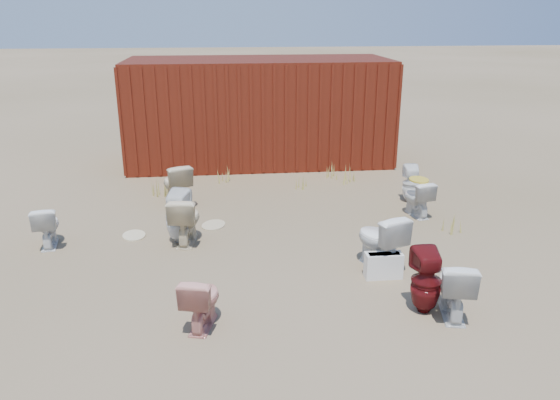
{
  "coord_description": "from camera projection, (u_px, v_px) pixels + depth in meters",
  "views": [
    {
      "loc": [
        -0.89,
        -7.64,
        3.41
      ],
      "look_at": [
        0.0,
        0.6,
        0.55
      ],
      "focal_mm": 35.0,
      "sensor_mm": 36.0,
      "label": 1
    }
  ],
  "objects": [
    {
      "name": "toilet_back_beige_left",
      "position": [
        176.0,
        184.0,
        10.06
      ],
      "size": [
        0.71,
        0.89,
        0.8
      ],
      "primitive_type": "imported",
      "rotation": [
        0.0,
        0.0,
        3.53
      ],
      "color": "beige",
      "rests_on": "ground"
    },
    {
      "name": "toilet_front_c",
      "position": [
        454.0,
        287.0,
        6.37
      ],
      "size": [
        0.56,
        0.79,
        0.73
      ],
      "primitive_type": "imported",
      "rotation": [
        0.0,
        0.0,
        2.92
      ],
      "color": "silver",
      "rests_on": "ground"
    },
    {
      "name": "yellow_lid",
      "position": [
        419.0,
        180.0,
        9.44
      ],
      "size": [
        0.33,
        0.41,
        0.02
      ],
      "primitive_type": "ellipsoid",
      "color": "gold",
      "rests_on": "toilet_back_yellowlid"
    },
    {
      "name": "weed_clump_d",
      "position": [
        225.0,
        175.0,
        11.54
      ],
      "size": [
        0.3,
        0.3,
        0.28
      ],
      "primitive_type": "cone",
      "color": "#A29641",
      "rests_on": "ground"
    },
    {
      "name": "toilet_back_yellowlid",
      "position": [
        417.0,
        198.0,
        9.55
      ],
      "size": [
        0.49,
        0.7,
        0.65
      ],
      "primitive_type": "imported",
      "rotation": [
        0.0,
        0.0,
        3.36
      ],
      "color": "silver",
      "rests_on": "ground"
    },
    {
      "name": "toilet_front_e",
      "position": [
        380.0,
        240.0,
        7.57
      ],
      "size": [
        0.71,
        0.92,
        0.82
      ],
      "primitive_type": "imported",
      "rotation": [
        0.0,
        0.0,
        3.5
      ],
      "color": "white",
      "rests_on": "ground"
    },
    {
      "name": "weed_clump_a",
      "position": [
        158.0,
        187.0,
        10.66
      ],
      "size": [
        0.36,
        0.36,
        0.34
      ],
      "primitive_type": "cone",
      "color": "#A29641",
      "rests_on": "ground"
    },
    {
      "name": "weed_clump_c",
      "position": [
        349.0,
        175.0,
        11.46
      ],
      "size": [
        0.36,
        0.36,
        0.34
      ],
      "primitive_type": "cone",
      "color": "#A29641",
      "rests_on": "ground"
    },
    {
      "name": "toilet_back_e",
      "position": [
        411.0,
        184.0,
        10.26
      ],
      "size": [
        0.36,
        0.37,
        0.71
      ],
      "primitive_type": "imported",
      "rotation": [
        0.0,
        0.0,
        3.0
      ],
      "color": "white",
      "rests_on": "ground"
    },
    {
      "name": "toilet_front_a",
      "position": [
        47.0,
        226.0,
        8.31
      ],
      "size": [
        0.46,
        0.69,
        0.65
      ],
      "primitive_type": "imported",
      "rotation": [
        0.0,
        0.0,
        3.3
      ],
      "color": "white",
      "rests_on": "ground"
    },
    {
      "name": "loose_lid_near",
      "position": [
        213.0,
        225.0,
        9.19
      ],
      "size": [
        0.53,
        0.59,
        0.02
      ],
      "primitive_type": "ellipsoid",
      "rotation": [
        0.0,
        0.0,
        -0.35
      ],
      "color": "#BEB089",
      "rests_on": "ground"
    },
    {
      "name": "weed_clump_e",
      "position": [
        333.0,
        171.0,
        11.77
      ],
      "size": [
        0.34,
        0.34,
        0.32
      ],
      "primitive_type": "cone",
      "color": "#A29641",
      "rests_on": "ground"
    },
    {
      "name": "shipping_container",
      "position": [
        259.0,
        111.0,
        12.88
      ],
      "size": [
        6.0,
        2.4,
        2.4
      ],
      "primitive_type": "cube",
      "color": "#511C0D",
      "rests_on": "ground"
    },
    {
      "name": "weed_clump_b",
      "position": [
        303.0,
        182.0,
        11.13
      ],
      "size": [
        0.32,
        0.32,
        0.24
      ],
      "primitive_type": "cone",
      "color": "#A29641",
      "rests_on": "ground"
    },
    {
      "name": "loose_tank",
      "position": [
        383.0,
        265.0,
        7.36
      ],
      "size": [
        0.5,
        0.2,
        0.35
      ],
      "primitive_type": "cube",
      "rotation": [
        0.0,
        0.0,
        -0.01
      ],
      "color": "white",
      "rests_on": "ground"
    },
    {
      "name": "toilet_front_pink",
      "position": [
        202.0,
        300.0,
        6.16
      ],
      "size": [
        0.53,
        0.72,
        0.66
      ],
      "primitive_type": "imported",
      "rotation": [
        0.0,
        0.0,
        2.87
      ],
      "color": "tan",
      "rests_on": "ground"
    },
    {
      "name": "toilet_front_maroon",
      "position": [
        426.0,
        281.0,
        6.44
      ],
      "size": [
        0.36,
        0.37,
        0.8
      ],
      "primitive_type": "imported",
      "rotation": [
        0.0,
        0.0,
        3.14
      ],
      "color": "#5C0F12",
      "rests_on": "ground"
    },
    {
      "name": "toilet_back_beige_right",
      "position": [
        185.0,
        219.0,
        8.41
      ],
      "size": [
        0.53,
        0.8,
        0.76
      ],
      "primitive_type": "imported",
      "rotation": [
        0.0,
        0.0,
        3.0
      ],
      "color": "beige",
      "rests_on": "ground"
    },
    {
      "name": "toilet_back_a",
      "position": [
        178.0,
        217.0,
        8.42
      ],
      "size": [
        0.48,
        0.48,
        0.84
      ],
      "primitive_type": "imported",
      "rotation": [
        0.0,
        0.0,
        2.83
      ],
      "color": "white",
      "rests_on": "ground"
    },
    {
      "name": "ground",
      "position": [
        284.0,
        246.0,
        8.38
      ],
      "size": [
        100.0,
        100.0,
        0.0
      ],
      "primitive_type": "plane",
      "color": "brown",
      "rests_on": "ground"
    },
    {
      "name": "loose_lid_far",
      "position": [
        134.0,
        235.0,
        8.76
      ],
      "size": [
        0.45,
        0.53,
        0.02
      ],
      "primitive_type": "ellipsoid",
      "rotation": [
        0.0,
        0.0,
        0.2
      ],
      "color": "beige",
      "rests_on": "ground"
    },
    {
      "name": "weed_clump_f",
      "position": [
        452.0,
        225.0,
        8.88
      ],
      "size": [
        0.28,
        0.28,
        0.26
      ],
      "primitive_type": "cone",
      "color": "#A29641",
      "rests_on": "ground"
    }
  ]
}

